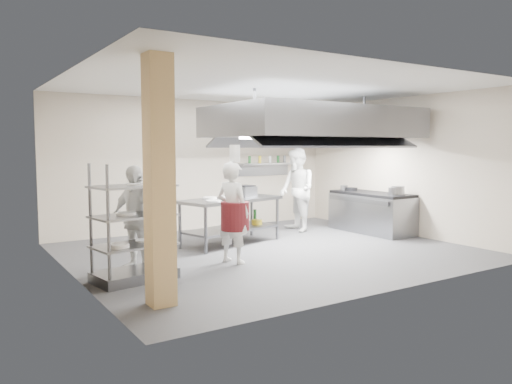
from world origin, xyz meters
TOP-DOWN VIEW (x-y plane):
  - floor at (0.00, 0.00)m, footprint 7.00×7.00m
  - ceiling at (0.00, 0.00)m, footprint 7.00×7.00m
  - wall_back at (0.00, 3.00)m, footprint 7.00×0.00m
  - wall_left at (-3.50, 0.00)m, footprint 0.00×6.00m
  - wall_right at (3.50, 0.00)m, footprint 0.00×6.00m
  - column at (-2.90, -1.90)m, footprint 0.30×0.30m
  - exhaust_hood at (1.30, 0.40)m, footprint 4.00×2.50m
  - hood_strip_a at (0.40, 0.40)m, footprint 1.60×0.12m
  - hood_strip_b at (2.20, 0.40)m, footprint 1.60×0.12m
  - wall_shelf at (1.80, 2.84)m, footprint 1.50×0.28m
  - island at (-0.28, 1.00)m, footprint 2.29×1.40m
  - island_worktop at (-0.28, 1.00)m, footprint 2.29×1.40m
  - island_undershelf at (-0.28, 1.00)m, footprint 2.10×1.27m
  - pass_rack at (-2.80, -0.64)m, footprint 1.22×0.83m
  - cooking_range at (3.08, 0.50)m, footprint 0.80×2.00m
  - range_top at (3.08, 0.50)m, footprint 0.78×1.96m
  - chef_head at (-1.07, -0.45)m, footprint 0.60×0.72m
  - chef_line at (1.73, 1.50)m, footprint 0.85×1.02m
  - chef_plating at (-2.60, -0.12)m, footprint 0.76×1.04m
  - griddle at (0.13, 1.12)m, footprint 0.50×0.45m
  - wicker_basket at (0.01, 1.10)m, footprint 0.34×0.29m
  - stockpot at (3.11, -0.23)m, footprint 0.27×0.27m
  - plate_stack at (-2.80, -0.64)m, footprint 0.28×0.28m

SIDE VIEW (x-z plane):
  - floor at x=0.00m, z-range 0.00..0.00m
  - island_undershelf at x=-0.28m, z-range 0.28..0.32m
  - wicker_basket at x=0.01m, z-range 0.32..0.44m
  - cooking_range at x=3.08m, z-range 0.00..0.84m
  - island at x=-0.28m, z-range 0.00..0.91m
  - plate_stack at x=-2.80m, z-range 0.52..0.57m
  - chef_plating at x=-2.60m, z-range 0.00..1.64m
  - chef_head at x=-1.07m, z-range 0.00..1.68m
  - pass_rack at x=-2.80m, z-range 0.00..1.69m
  - range_top at x=3.08m, z-range 0.84..0.90m
  - island_worktop at x=-0.28m, z-range 0.85..0.91m
  - chef_line at x=1.73m, z-range 0.00..1.89m
  - stockpot at x=3.11m, z-range 0.90..1.09m
  - griddle at x=0.13m, z-range 0.91..1.11m
  - wall_back at x=0.00m, z-range -2.00..5.00m
  - wall_left at x=-3.50m, z-range -1.50..4.50m
  - wall_right at x=3.50m, z-range -1.50..4.50m
  - column at x=-2.90m, z-range 0.00..3.00m
  - wall_shelf at x=1.80m, z-range 1.48..1.52m
  - hood_strip_a at x=0.40m, z-range 2.06..2.10m
  - hood_strip_b at x=2.20m, z-range 2.06..2.10m
  - exhaust_hood at x=1.30m, z-range 2.10..2.70m
  - ceiling at x=0.00m, z-range 3.00..3.00m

